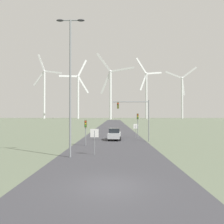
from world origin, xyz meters
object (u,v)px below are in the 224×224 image
(wind_turbine_center, at_px, (110,89))
(wind_turbine_far_right, at_px, (182,94))
(traffic_light_mast_overhead, at_px, (136,111))
(wind_turbine_right, at_px, (146,91))
(traffic_light_post_near_left, at_px, (86,127))
(traffic_light_post_near_right, at_px, (138,120))
(wind_turbine_far_left, at_px, (44,90))
(streetlamp, at_px, (70,74))
(stop_sign_near, at_px, (94,137))
(car_approaching, at_px, (114,134))
(stop_sign_far, at_px, (136,128))
(wind_turbine_left, at_px, (78,92))

(wind_turbine_center, bearing_deg, wind_turbine_far_right, 25.16)
(traffic_light_mast_overhead, xyz_separation_m, wind_turbine_center, (-6.66, 172.58, 24.00))
(wind_turbine_right, bearing_deg, traffic_light_post_near_left, -100.45)
(traffic_light_post_near_left, relative_size, wind_turbine_center, 0.05)
(traffic_light_post_near_right, bearing_deg, wind_turbine_far_left, 111.56)
(streetlamp, bearing_deg, stop_sign_near, 29.72)
(wind_turbine_center, bearing_deg, stop_sign_near, -89.51)
(wind_turbine_far_left, bearing_deg, stop_sign_near, -71.01)
(car_approaching, height_order, wind_turbine_far_left, wind_turbine_far_left)
(streetlamp, relative_size, stop_sign_far, 5.39)
(traffic_light_post_near_right, distance_m, car_approaching, 4.51)
(stop_sign_far, xyz_separation_m, traffic_light_post_near_right, (0.10, -2.14, 1.36))
(traffic_light_post_near_right, bearing_deg, traffic_light_post_near_left, -133.77)
(traffic_light_post_near_right, relative_size, wind_turbine_far_left, 0.06)
(stop_sign_near, distance_m, car_approaching, 12.89)
(stop_sign_far, bearing_deg, traffic_light_post_near_right, -87.30)
(streetlamp, height_order, stop_sign_far, streetlamp)
(wind_turbine_right, bearing_deg, wind_turbine_far_left, 176.86)
(stop_sign_far, height_order, wind_turbine_far_right, wind_turbine_far_right)
(traffic_light_post_near_left, distance_m, car_approaching, 7.47)
(stop_sign_near, distance_m, traffic_light_mast_overhead, 12.12)
(traffic_light_post_near_left, xyz_separation_m, traffic_light_post_near_right, (7.40, 7.73, 0.65))
(stop_sign_far, distance_m, traffic_light_post_near_left, 12.29)
(streetlamp, xyz_separation_m, wind_turbine_right, (39.02, 216.74, 22.45))
(stop_sign_near, bearing_deg, wind_turbine_far_right, 70.73)
(stop_sign_near, height_order, stop_sign_far, stop_sign_near)
(wind_turbine_right, bearing_deg, wind_turbine_center, -140.02)
(stop_sign_far, height_order, wind_turbine_center, wind_turbine_center)
(stop_sign_near, xyz_separation_m, wind_turbine_far_right, (76.98, 220.17, 26.08))
(traffic_light_post_near_left, distance_m, wind_turbine_left, 207.21)
(streetlamp, height_order, traffic_light_mast_overhead, streetlamp)
(stop_sign_near, bearing_deg, wind_turbine_far_left, 108.99)
(traffic_light_post_near_left, bearing_deg, stop_sign_far, 53.50)
(traffic_light_post_near_left, distance_m, wind_turbine_center, 178.82)
(car_approaching, xyz_separation_m, wind_turbine_center, (-3.54, 170.56, 27.46))
(streetlamp, relative_size, traffic_light_post_near_left, 3.96)
(car_approaching, height_order, wind_turbine_right, wind_turbine_right)
(stop_sign_far, relative_size, wind_turbine_right, 0.04)
(wind_turbine_far_right, bearing_deg, wind_turbine_left, -174.38)
(traffic_light_post_near_right, height_order, wind_turbine_left, wind_turbine_left)
(stop_sign_far, distance_m, traffic_light_post_near_right, 2.54)
(wind_turbine_far_left, bearing_deg, traffic_light_post_near_right, -68.44)
(wind_turbine_left, bearing_deg, wind_turbine_right, 5.08)
(wind_turbine_far_left, bearing_deg, wind_turbine_center, -27.24)
(wind_turbine_right, bearing_deg, stop_sign_near, -99.72)
(traffic_light_post_near_right, xyz_separation_m, wind_turbine_far_left, (-82.04, 207.66, 29.45))
(stop_sign_near, bearing_deg, traffic_light_post_near_left, 104.93)
(wind_turbine_left, relative_size, wind_turbine_right, 0.98)
(stop_sign_near, relative_size, wind_turbine_center, 0.04)
(wind_turbine_left, height_order, wind_turbine_right, wind_turbine_right)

